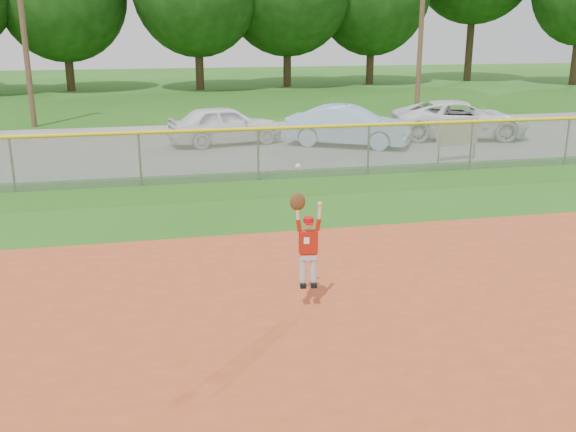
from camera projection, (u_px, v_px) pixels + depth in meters
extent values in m
plane|color=#215513|center=(374.00, 337.00, 9.31)|extent=(120.00, 120.00, 0.00)
cube|color=slate|center=(232.00, 143.00, 24.29)|extent=(44.00, 10.00, 0.03)
imported|color=white|center=(225.00, 125.00, 23.91)|extent=(4.48, 2.51, 1.44)
imported|color=#97BFE2|center=(348.00, 126.00, 23.53)|extent=(4.66, 3.55, 1.47)
imported|color=white|center=(460.00, 119.00, 25.17)|extent=(5.64, 3.44, 1.46)
cylinder|color=gray|center=(439.00, 147.00, 20.70)|extent=(0.05, 0.05, 1.09)
cylinder|color=gray|center=(474.00, 144.00, 21.29)|extent=(0.05, 0.05, 1.09)
cube|color=beige|center=(458.00, 132.00, 20.86)|extent=(1.61, 0.41, 0.91)
cube|color=gray|center=(258.00, 155.00, 18.46)|extent=(40.00, 0.03, 1.50)
cylinder|color=yellow|center=(258.00, 129.00, 18.24)|extent=(40.00, 0.10, 0.10)
cylinder|color=gray|center=(12.00, 165.00, 17.12)|extent=(0.06, 0.06, 1.50)
cylinder|color=gray|center=(140.00, 160.00, 17.79)|extent=(0.06, 0.06, 1.50)
cylinder|color=gray|center=(258.00, 155.00, 18.46)|extent=(0.06, 0.06, 1.50)
cylinder|color=gray|center=(368.00, 150.00, 19.13)|extent=(0.06, 0.06, 1.50)
cylinder|color=gray|center=(471.00, 146.00, 19.80)|extent=(0.06, 0.06, 1.50)
cylinder|color=gray|center=(567.00, 142.00, 20.47)|extent=(0.06, 0.06, 1.50)
cylinder|color=#4C3823|center=(22.00, 20.00, 27.00)|extent=(0.24, 0.24, 9.00)
cylinder|color=#4C3823|center=(422.00, 21.00, 30.63)|extent=(0.24, 0.24, 9.00)
cylinder|color=#422D1C|center=(69.00, 60.00, 42.83)|extent=(0.56, 0.56, 4.11)
cylinder|color=#422D1C|center=(199.00, 55.00, 43.53)|extent=(0.56, 0.56, 4.64)
cylinder|color=#422D1C|center=(287.00, 52.00, 45.90)|extent=(0.56, 0.56, 4.89)
cylinder|color=#422D1C|center=(370.00, 51.00, 47.86)|extent=(0.56, 0.56, 4.78)
cylinder|color=#422D1C|center=(470.00, 42.00, 50.26)|extent=(0.56, 0.56, 5.99)
cylinder|color=#422D1C|center=(576.00, 52.00, 47.19)|extent=(0.56, 0.56, 4.69)
cylinder|color=silver|center=(303.00, 272.00, 10.08)|extent=(0.11, 0.11, 0.47)
cylinder|color=silver|center=(313.00, 272.00, 10.10)|extent=(0.11, 0.11, 0.47)
cube|color=black|center=(303.00, 285.00, 10.11)|extent=(0.11, 0.20, 0.07)
cube|color=black|center=(313.00, 284.00, 10.13)|extent=(0.11, 0.20, 0.07)
cube|color=silver|center=(308.00, 256.00, 10.01)|extent=(0.26, 0.16, 0.09)
cube|color=maroon|center=(308.00, 253.00, 10.00)|extent=(0.27, 0.17, 0.04)
cube|color=#A5190B|center=(308.00, 242.00, 9.95)|extent=(0.30, 0.18, 0.36)
cube|color=white|center=(307.00, 241.00, 9.85)|extent=(0.09, 0.01, 0.10)
sphere|color=beige|center=(308.00, 223.00, 9.86)|extent=(0.18, 0.18, 0.16)
cylinder|color=#B50B0D|center=(309.00, 220.00, 9.84)|extent=(0.18, 0.18, 0.08)
cube|color=#B50B0D|center=(309.00, 224.00, 9.77)|extent=(0.13, 0.11, 0.02)
cylinder|color=#A5190B|center=(299.00, 225.00, 9.85)|extent=(0.10, 0.08, 0.20)
cylinder|color=beige|center=(298.00, 213.00, 9.79)|extent=(0.08, 0.06, 0.21)
ellipsoid|color=#4C2D14|center=(298.00, 202.00, 9.74)|extent=(0.26, 0.14, 0.28)
sphere|color=white|center=(298.00, 166.00, 9.58)|extent=(0.08, 0.08, 0.07)
cylinder|color=#A5190B|center=(318.00, 225.00, 9.88)|extent=(0.10, 0.08, 0.20)
cylinder|color=beige|center=(320.00, 212.00, 9.83)|extent=(0.08, 0.06, 0.21)
sphere|color=beige|center=(320.00, 204.00, 9.79)|extent=(0.08, 0.08, 0.08)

